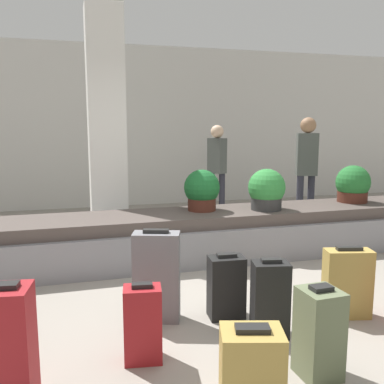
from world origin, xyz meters
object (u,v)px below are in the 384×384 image
(suitcase_6, at_px, (157,276))
(potted_plant_2, at_px, (353,185))
(suitcase_0, at_px, (251,370))
(suitcase_8, at_px, (270,299))
(potted_plant_0, at_px, (267,190))
(potted_plant_1, at_px, (202,190))
(pillar, at_px, (107,128))
(suitcase_1, at_px, (226,287))
(suitcase_3, at_px, (319,333))
(suitcase_5, at_px, (143,324))
(traveler_1, at_px, (307,162))
(suitcase_7, at_px, (9,345))
(traveler_0, at_px, (217,163))
(suitcase_2, at_px, (347,283))

(suitcase_6, relative_size, potted_plant_2, 1.55)
(suitcase_0, bearing_deg, suitcase_8, 72.97)
(potted_plant_0, relative_size, potted_plant_1, 1.01)
(suitcase_6, distance_m, potted_plant_2, 3.53)
(pillar, xyz_separation_m, suitcase_8, (0.95, -3.15, -1.30))
(suitcase_8, distance_m, potted_plant_0, 2.23)
(suitcase_1, xyz_separation_m, suitcase_3, (0.27, -0.99, 0.03))
(suitcase_6, bearing_deg, pillar, 111.40)
(pillar, distance_m, suitcase_0, 4.17)
(suitcase_1, distance_m, potted_plant_2, 3.11)
(suitcase_5, bearing_deg, suitcase_1, 40.01)
(suitcase_3, distance_m, traveler_1, 4.35)
(potted_plant_2, bearing_deg, suitcase_0, -133.74)
(suitcase_0, xyz_separation_m, suitcase_8, (0.50, 0.77, 0.06))
(pillar, bearing_deg, suitcase_0, -83.38)
(suitcase_0, bearing_deg, potted_plant_0, 78.62)
(pillar, relative_size, suitcase_7, 4.32)
(potted_plant_1, bearing_deg, traveler_0, 66.28)
(traveler_1, bearing_deg, potted_plant_1, -133.61)
(suitcase_6, bearing_deg, suitcase_0, -58.94)
(suitcase_1, height_order, potted_plant_2, potted_plant_2)
(traveler_1, bearing_deg, suitcase_1, -110.25)
(suitcase_3, xyz_separation_m, suitcase_5, (-1.07, 0.50, -0.03))
(suitcase_6, xyz_separation_m, traveler_1, (2.96, 2.63, 0.68))
(suitcase_1, distance_m, traveler_0, 4.21)
(suitcase_7, bearing_deg, potted_plant_2, 38.96)
(suitcase_3, height_order, suitcase_7, suitcase_7)
(pillar, distance_m, suitcase_1, 3.14)
(suitcase_5, bearing_deg, potted_plant_0, 55.61)
(suitcase_7, bearing_deg, suitcase_3, 0.03)
(suitcase_3, xyz_separation_m, traveler_1, (2.10, 3.73, 0.76))
(suitcase_0, bearing_deg, potted_plant_1, 93.95)
(suitcase_7, relative_size, potted_plant_1, 1.45)
(suitcase_2, distance_m, traveler_1, 3.40)
(potted_plant_2, distance_m, traveler_1, 1.03)
(traveler_1, bearing_deg, pillar, -159.45)
(suitcase_1, distance_m, suitcase_5, 0.94)
(suitcase_6, relative_size, suitcase_7, 1.06)
(suitcase_1, xyz_separation_m, potted_plant_2, (2.51, 1.75, 0.55))
(suitcase_2, bearing_deg, suitcase_0, -131.33)
(suitcase_7, bearing_deg, suitcase_6, 46.56)
(suitcase_1, relative_size, suitcase_7, 0.76)
(suitcase_2, distance_m, suitcase_7, 2.67)
(suitcase_7, xyz_separation_m, potted_plant_1, (1.95, 2.47, 0.47))
(suitcase_2, bearing_deg, potted_plant_2, 66.91)
(suitcase_2, bearing_deg, traveler_1, 79.19)
(suitcase_0, distance_m, suitcase_1, 1.21)
(pillar, bearing_deg, suitcase_3, -74.88)
(suitcase_0, height_order, suitcase_8, suitcase_8)
(suitcase_0, height_order, potted_plant_1, potted_plant_1)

